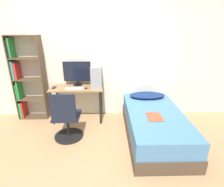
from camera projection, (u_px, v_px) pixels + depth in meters
The scene contains 13 objects.
ground_plane at pixel (88, 150), 2.85m from camera, with size 14.00×14.00×0.00m, color tan.
wall_back at pixel (92, 59), 3.66m from camera, with size 8.00×0.05×2.50m.
desk at pixel (77, 93), 3.61m from camera, with size 1.07×0.51×0.73m.
bookshelf at pixel (25, 80), 3.62m from camera, with size 0.62×0.27×1.74m.
office_chair at pixel (67, 121), 3.03m from camera, with size 0.51×0.51×0.90m.
bed at pixel (154, 124), 3.13m from camera, with size 0.96×1.88×0.49m.
pillow at pixel (147, 95), 3.66m from camera, with size 0.73×0.36×0.11m.
magazine at pixel (154, 117), 2.87m from camera, with size 0.24×0.32×0.01m.
monitor at pixel (77, 72), 3.61m from camera, with size 0.56×0.19×0.50m.
keyboard at pixel (75, 88), 3.47m from camera, with size 0.36×0.12×0.02m.
pc_tower at pixel (97, 76), 3.54m from camera, with size 0.21×0.39×0.43m.
mouse at pixel (86, 88), 3.48m from camera, with size 0.06×0.09×0.02m.
phone at pixel (54, 87), 3.54m from camera, with size 0.07×0.14×0.01m.
Camera 1 is at (0.34, -2.36, 1.85)m, focal length 28.00 mm.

